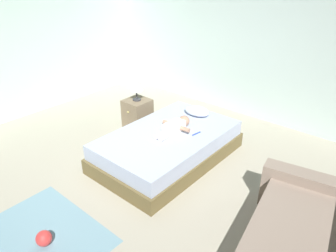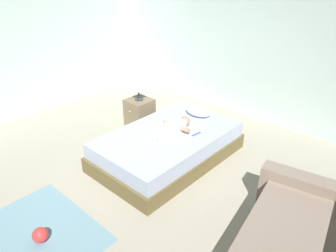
{
  "view_description": "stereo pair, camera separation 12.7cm",
  "coord_description": "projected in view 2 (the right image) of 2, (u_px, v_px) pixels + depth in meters",
  "views": [
    {
      "loc": [
        2.37,
        -1.93,
        2.45
      ],
      "look_at": [
        -0.06,
        0.91,
        0.52
      ],
      "focal_mm": 33.58,
      "sensor_mm": 36.0,
      "label": 1
    },
    {
      "loc": [
        2.47,
        -1.85,
        2.45
      ],
      "look_at": [
        -0.06,
        0.91,
        0.52
      ],
      "focal_mm": 33.58,
      "sensor_mm": 36.0,
      "label": 2
    }
  ],
  "objects": [
    {
      "name": "ground_plane",
      "position": [
        121.0,
        191.0,
        3.81
      ],
      "size": [
        8.0,
        8.0,
        0.0
      ],
      "primitive_type": "plane",
      "color": "#ABA390"
    },
    {
      "name": "wall_behind_bed",
      "position": [
        257.0,
        34.0,
        5.12
      ],
      "size": [
        8.0,
        0.12,
        2.88
      ],
      "primitive_type": "cube",
      "color": "silver",
      "rests_on": "ground_plane"
    },
    {
      "name": "bed",
      "position": [
        168.0,
        146.0,
        4.36
      ],
      "size": [
        1.23,
        2.0,
        0.42
      ],
      "color": "brown",
      "rests_on": "ground_plane"
    },
    {
      "name": "pillow",
      "position": [
        198.0,
        111.0,
        4.72
      ],
      "size": [
        0.41,
        0.28,
        0.13
      ],
      "color": "silver",
      "rests_on": "bed"
    },
    {
      "name": "baby",
      "position": [
        176.0,
        126.0,
        4.27
      ],
      "size": [
        0.45,
        0.63,
        0.16
      ],
      "color": "white",
      "rests_on": "bed"
    },
    {
      "name": "toothbrush",
      "position": [
        197.0,
        134.0,
        4.22
      ],
      "size": [
        0.04,
        0.17,
        0.02
      ],
      "color": "blue",
      "rests_on": "bed"
    },
    {
      "name": "nightstand",
      "position": [
        140.0,
        114.0,
        5.18
      ],
      "size": [
        0.38,
        0.41,
        0.5
      ],
      "color": "#7E6A51",
      "rests_on": "ground_plane"
    },
    {
      "name": "lamp",
      "position": [
        138.0,
        87.0,
        4.97
      ],
      "size": [
        0.23,
        0.23,
        0.29
      ],
      "color": "#333338",
      "rests_on": "nightstand"
    },
    {
      "name": "rug",
      "position": [
        44.0,
        230.0,
        3.24
      ],
      "size": [
        1.33,
        0.88,
        0.01
      ],
      "color": "#739BAB",
      "rests_on": "ground_plane"
    },
    {
      "name": "toy_ball",
      "position": [
        40.0,
        235.0,
        3.08
      ],
      "size": [
        0.16,
        0.16,
        0.16
      ],
      "primitive_type": "sphere",
      "color": "red",
      "rests_on": "rug"
    }
  ]
}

